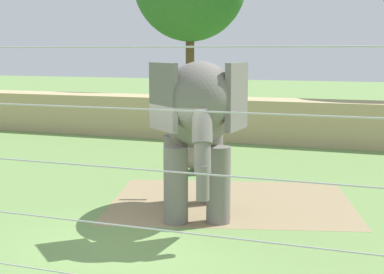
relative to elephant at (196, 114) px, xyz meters
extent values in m
plane|color=#6B8E4C|center=(-0.37, -1.97, -2.19)|extent=(120.00, 120.00, 0.00)
cube|color=#937F5B|center=(0.34, 1.45, -2.18)|extent=(6.49, 5.64, 0.01)
cube|color=tan|center=(-0.37, 10.77, -1.37)|extent=(36.00, 1.80, 1.64)
cylinder|color=slate|center=(0.58, -0.25, -1.40)|extent=(0.49, 0.49, 1.57)
cylinder|color=slate|center=(-0.22, -0.59, -1.40)|extent=(0.49, 0.49, 1.57)
cylinder|color=slate|center=(-0.05, 1.23, -1.40)|extent=(0.49, 0.49, 1.57)
cylinder|color=slate|center=(-0.85, 0.89, -1.40)|extent=(0.49, 0.49, 1.57)
ellipsoid|color=slate|center=(-0.13, 0.32, 0.15)|extent=(2.59, 3.31, 1.80)
ellipsoid|color=slate|center=(0.58, -1.37, 0.47)|extent=(1.57, 1.51, 1.30)
cube|color=slate|center=(1.16, -1.00, 0.47)|extent=(0.15, 1.02, 1.24)
cube|color=slate|center=(-0.08, -1.53, 0.47)|extent=(0.83, 0.76, 1.24)
cylinder|color=slate|center=(0.77, -1.82, 0.00)|extent=(0.55, 0.65, 0.70)
cylinder|color=slate|center=(0.83, -1.94, -0.49)|extent=(0.43, 0.48, 0.66)
cylinder|color=slate|center=(0.86, -2.02, -0.96)|extent=(0.30, 0.30, 0.62)
cylinder|color=slate|center=(-0.77, 1.82, 0.04)|extent=(0.24, 0.36, 0.90)
sphere|color=gray|center=(-1.47, 4.38, -1.69)|extent=(1.00, 1.00, 1.00)
cylinder|color=#B7B7BC|center=(-0.37, -5.18, -1.53)|extent=(12.27, 0.02, 0.02)
cylinder|color=#B7B7BC|center=(-0.37, -5.18, -0.81)|extent=(12.27, 0.02, 0.02)
cylinder|color=#B7B7BC|center=(-0.37, -5.18, -0.09)|extent=(12.27, 0.02, 0.02)
cylinder|color=#B7B7BC|center=(-0.37, -5.18, 0.62)|extent=(12.27, 0.02, 0.02)
cylinder|color=#B7B7BC|center=(-0.37, -5.18, 1.34)|extent=(12.27, 0.02, 0.02)
cylinder|color=brown|center=(-6.51, 16.96, 0.07)|extent=(0.44, 0.44, 4.52)
camera|label=1|loc=(4.13, -11.33, 1.29)|focal=54.79mm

